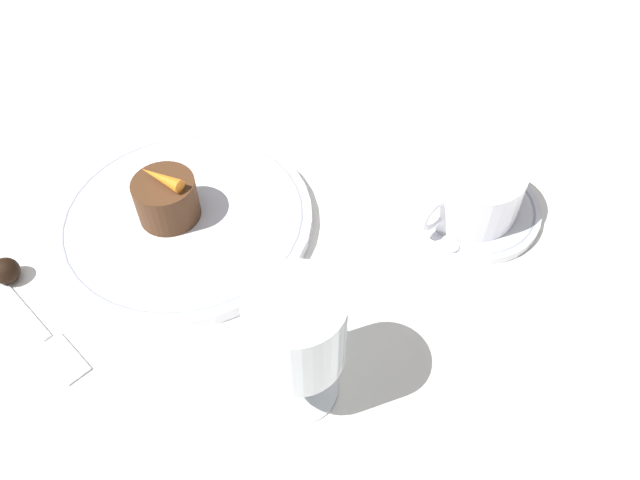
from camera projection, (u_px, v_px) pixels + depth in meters
name	position (u px, v px, depth m)	size (l,w,h in m)	color
ground_plane	(235.00, 248.00, 0.62)	(3.00, 3.00, 0.00)	white
dinner_plate	(185.00, 219.00, 0.63)	(0.26, 0.26, 0.01)	white
saucer	(469.00, 207.00, 0.64)	(0.14, 0.14, 0.01)	white
coffee_cup	(472.00, 187.00, 0.62)	(0.13, 0.10, 0.05)	white
spoon	(438.00, 223.00, 0.62)	(0.05, 0.10, 0.00)	silver
wine_glass	(296.00, 334.00, 0.45)	(0.07, 0.07, 0.13)	silver
fork	(33.00, 321.00, 0.56)	(0.03, 0.20, 0.01)	silver
dessert_cake	(167.00, 199.00, 0.61)	(0.06, 0.06, 0.04)	#4C2D19
carrot_garnish	(161.00, 178.00, 0.59)	(0.03, 0.05, 0.01)	orange
chocolate_truffle	(6.00, 271.00, 0.58)	(0.03, 0.03, 0.03)	black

